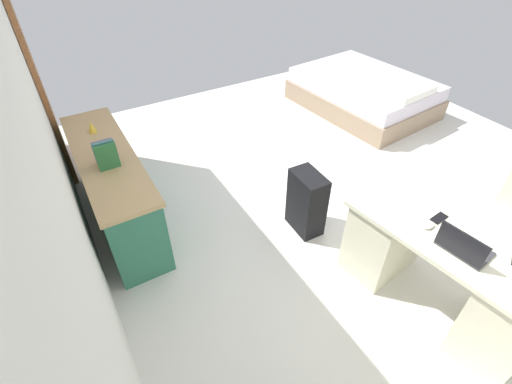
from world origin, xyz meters
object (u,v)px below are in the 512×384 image
Objects in this scene: bed at (364,93)px; computer_mouse at (429,225)px; laptop at (463,247)px; cell_phone_by_mouse at (439,218)px; credenza at (115,188)px; suitcase_black at (306,202)px; figurine_small at (92,127)px; office_chair at (512,228)px; desk at (441,269)px.

computer_mouse is at bearing 142.80° from bed.
cell_phone_by_mouse is at bearing -26.69° from laptop.
credenza is 2.87× the size of suitcase_black.
bed is at bearing -44.55° from computer_mouse.
laptop is 0.32m from cell_phone_by_mouse.
laptop reaches higher than computer_mouse.
cell_phone_by_mouse is at bearing -156.71° from suitcase_black.
office_chair is at bearing -134.86° from figurine_small.
laptop is at bearing 147.53° from cell_phone_by_mouse.
cell_phone_by_mouse is at bearing -89.51° from computer_mouse.
suitcase_black is at bearing 10.70° from laptop.
credenza is at bearing -179.80° from figurine_small.
office_chair reaches higher than figurine_small.
suitcase_black is (-1.02, -1.49, -0.07)m from credenza.
suitcase_black is 4.61× the size of cell_phone_by_mouse.
credenza is at bearing 33.08° from computer_mouse.
office_chair reaches higher than cell_phone_by_mouse.
figurine_small is (2.48, 1.74, 0.07)m from computer_mouse.
office_chair reaches higher than suitcase_black.
cell_phone_by_mouse is at bearing 144.50° from bed.
bed is 20.14× the size of computer_mouse.
computer_mouse reaches higher than bed.
bed is (2.80, -1.90, -0.15)m from desk.
laptop is 3.36× the size of computer_mouse.
computer_mouse is at bearing -163.89° from suitcase_black.
bed is (2.82, -1.07, -0.18)m from office_chair.
suitcase_black is 6.27× the size of computer_mouse.
desk is at bearing 163.67° from cell_phone_by_mouse.
desk is 2.41× the size of suitcase_black.
computer_mouse is 0.74× the size of cell_phone_by_mouse.
cell_phone_by_mouse reaches higher than bed.
laptop reaches higher than desk.
laptop is (-2.31, -1.73, 0.41)m from credenza.
bed is at bearing -81.00° from credenza.
computer_mouse is at bearing 92.06° from cell_phone_by_mouse.
office_chair reaches higher than credenza.
laptop is (-0.10, 0.11, 0.41)m from desk.
desk is 2.87m from credenza.
office_chair is 1.01m from computer_mouse.
cell_phone_by_mouse is (0.28, -0.14, -0.04)m from laptop.
suitcase_black is 1.14m from computer_mouse.
credenza reaches higher than cell_phone_by_mouse.
office_chair reaches higher than desk.
laptop reaches higher than cell_phone_by_mouse.
desk is 0.43m from laptop.
figurine_small is (0.43, 0.00, 0.44)m from credenza.
bed is 3.79m from figurine_small.
bed is 2.77m from suitcase_black.
desk is at bearing -145.03° from figurine_small.
figurine_small is at bearing 0.20° from credenza.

